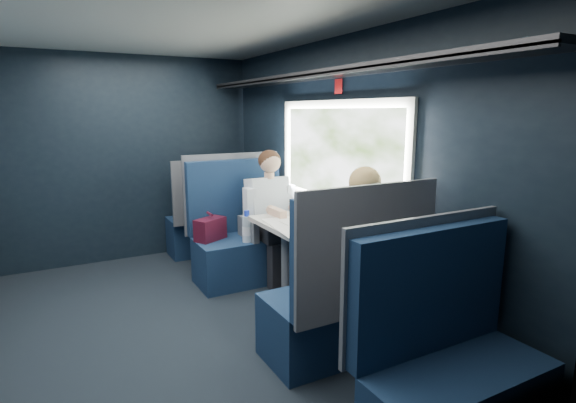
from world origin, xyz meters
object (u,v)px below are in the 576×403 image
man (272,210)px  seat_row_front (213,220)px  table (302,233)px  bottle_small (298,204)px  laptop (325,214)px  seat_bay_near (242,238)px  seat_row_back (449,370)px  seat_bay_far (343,302)px  woman (359,246)px  cup (305,206)px

man → seat_row_front: bearing=102.8°
table → bottle_small: size_ratio=5.04×
laptop → table: bearing=-176.7°
seat_bay_near → seat_row_back: bearing=-89.8°
seat_row_front → bottle_small: seat_row_front is taller
seat_bay_near → seat_bay_far: same height
woman → seat_bay_far: bearing=-146.2°
laptop → bottle_small: bearing=101.0°
man → bottle_small: man is taller
laptop → bottle_small: size_ratio=1.75×
seat_row_back → man: bearing=84.3°
seat_row_front → bottle_small: 1.52m
seat_bay_far → woman: 0.43m
man → bottle_small: bearing=-71.2°
seat_row_front → seat_row_back: 3.59m
seat_bay_far → bottle_small: 1.37m
seat_row_front → seat_row_back: same height
table → woman: bearing=-84.5°
woman → laptop: size_ratio=3.81×
table → man: size_ratio=0.76×
seat_bay_far → laptop: bearing=64.2°
woman → bottle_small: size_ratio=6.66×
table → cup: 0.54m
table → laptop: laptop is taller
man → cup: (0.23, -0.26, 0.06)m
laptop → cup: laptop is taller
seat_row_front → woman: 2.54m
woman → laptop: bearing=76.0°
seat_bay_far → laptop: seat_bay_far is taller
man → laptop: man is taller
seat_row_front → woman: woman is taller
table → bottle_small: (0.18, 0.38, 0.16)m
man → woman: bearing=-90.0°
seat_bay_far → seat_row_front: size_ratio=1.09×
woman → bottle_small: woman is taller
man → seat_bay_far: bearing=-99.0°
man → cup: man is taller
seat_row_front → woman: size_ratio=0.88×
seat_row_back → bottle_small: (0.36, 2.17, 0.42)m
seat_bay_near → man: bearing=-33.8°
seat_row_back → woman: (0.25, 1.09, 0.32)m
seat_bay_near → seat_bay_far: bearing=-89.6°
seat_bay_near → man: (0.26, -0.17, 0.30)m
seat_bay_far → cup: (0.48, 1.31, 0.37)m
cup → seat_row_back: bearing=-102.1°
seat_bay_near → seat_row_front: seat_bay_near is taller
seat_bay_far → bottle_small: bearing=74.0°
bottle_small → cup: bottle_small is taller
seat_row_front → man: 1.17m
seat_row_back → laptop: (0.43, 1.81, 0.39)m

